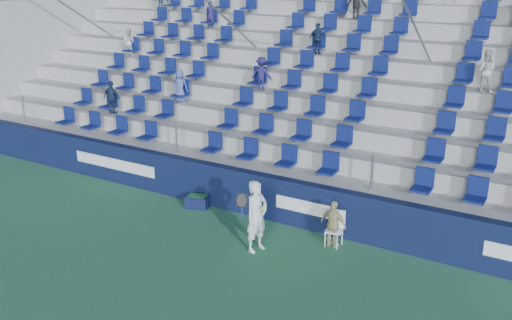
# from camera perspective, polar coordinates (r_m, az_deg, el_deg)

# --- Properties ---
(ground) EXTENTS (70.00, 70.00, 0.00)m
(ground) POSITION_cam_1_polar(r_m,az_deg,el_deg) (13.16, -7.13, -10.27)
(ground) COLOR #307049
(ground) RESTS_ON ground
(sponsor_wall) EXTENTS (24.00, 0.32, 1.20)m
(sponsor_wall) POSITION_cam_1_polar(r_m,az_deg,el_deg) (15.24, 0.04, -3.44)
(sponsor_wall) COLOR #0F1739
(sponsor_wall) RESTS_ON ground
(grandstand) EXTENTS (24.00, 8.17, 6.63)m
(grandstand) POSITION_cam_1_polar(r_m,az_deg,el_deg) (19.15, 7.90, 5.80)
(grandstand) COLOR #A7A7A1
(grandstand) RESTS_ON ground
(tennis_player) EXTENTS (0.69, 0.71, 1.73)m
(tennis_player) POSITION_cam_1_polar(r_m,az_deg,el_deg) (13.29, 0.07, -5.63)
(tennis_player) COLOR silver
(tennis_player) RESTS_ON ground
(line_judge_chair) EXTENTS (0.45, 0.46, 0.87)m
(line_judge_chair) POSITION_cam_1_polar(r_m,az_deg,el_deg) (13.83, 7.97, -6.50)
(line_judge_chair) COLOR white
(line_judge_chair) RESTS_ON ground
(line_judge) EXTENTS (0.72, 0.40, 1.16)m
(line_judge) POSITION_cam_1_polar(r_m,az_deg,el_deg) (13.68, 7.76, -6.38)
(line_judge) COLOR tan
(line_judge) RESTS_ON ground
(ball_bin) EXTENTS (0.72, 0.56, 0.36)m
(ball_bin) POSITION_cam_1_polar(r_m,az_deg,el_deg) (15.95, -5.86, -4.09)
(ball_bin) COLOR #0F1437
(ball_bin) RESTS_ON ground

